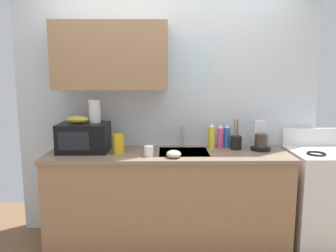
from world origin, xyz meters
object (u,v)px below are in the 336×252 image
object	(u,v)px
cereal_canister	(119,144)
dish_soap_bottle_yellow	(211,137)
utensil_crock	(236,142)
small_bowl	(174,154)
banana_bunch	(78,120)
microwave	(84,137)
coffee_maker	(260,139)
dish_soap_bottle_pink	(220,137)
stove_range	(320,196)
paper_towel_roll	(95,111)
mug_white	(149,151)
dish_soap_bottle_blue	(227,136)

from	to	relation	value
cereal_canister	dish_soap_bottle_yellow	bearing A→B (deg)	12.70
utensil_crock	small_bowl	distance (m)	0.70
banana_bunch	small_bowl	bearing A→B (deg)	-15.66
microwave	coffee_maker	size ratio (longest dim) A/B	1.64
coffee_maker	dish_soap_bottle_pink	size ratio (longest dim) A/B	1.20
stove_range	dish_soap_bottle_yellow	world-z (taller)	dish_soap_bottle_yellow
banana_bunch	paper_towel_roll	bearing A→B (deg)	18.43
paper_towel_roll	coffee_maker	world-z (taller)	paper_towel_roll
utensil_crock	mug_white	bearing A→B (deg)	-162.74
paper_towel_roll	utensil_crock	size ratio (longest dim) A/B	0.74
stove_range	mug_white	distance (m)	1.72
stove_range	coffee_maker	world-z (taller)	coffee_maker
microwave	utensil_crock	distance (m)	1.46
paper_towel_roll	dish_soap_bottle_blue	size ratio (longest dim) A/B	0.95
microwave	cereal_canister	world-z (taller)	microwave
coffee_maker	dish_soap_bottle_blue	world-z (taller)	coffee_maker
microwave	small_bowl	distance (m)	0.88
dish_soap_bottle_blue	small_bowl	xyz separation A→B (m)	(-0.55, -0.42, -0.08)
banana_bunch	coffee_maker	world-z (taller)	banana_bunch
dish_soap_bottle_pink	stove_range	bearing A→B (deg)	-11.97
paper_towel_roll	dish_soap_bottle_blue	xyz separation A→B (m)	(1.29, 0.12, -0.27)
dish_soap_bottle_blue	utensil_crock	distance (m)	0.12
microwave	cereal_canister	size ratio (longest dim) A/B	2.52
dish_soap_bottle_yellow	dish_soap_bottle_pink	bearing A→B (deg)	30.05
cereal_canister	dish_soap_bottle_blue	bearing A→B (deg)	14.23
microwave	paper_towel_roll	size ratio (longest dim) A/B	2.09
banana_bunch	dish_soap_bottle_blue	size ratio (longest dim) A/B	0.86
utensil_crock	cereal_canister	bearing A→B (deg)	-171.37
coffee_maker	banana_bunch	bearing A→B (deg)	-178.08
dish_soap_bottle_pink	small_bowl	world-z (taller)	dish_soap_bottle_pink
cereal_canister	coffee_maker	bearing A→B (deg)	6.70
dish_soap_bottle_pink	banana_bunch	bearing A→B (deg)	-173.55
utensil_crock	dish_soap_bottle_blue	bearing A→B (deg)	126.42
dish_soap_bottle_pink	dish_soap_bottle_blue	distance (m)	0.07
stove_range	dish_soap_bottle_pink	bearing A→B (deg)	168.03
utensil_crock	microwave	bearing A→B (deg)	-177.20
banana_bunch	small_bowl	distance (m)	0.97
mug_white	small_bowl	size ratio (longest dim) A/B	0.73
dish_soap_bottle_yellow	cereal_canister	world-z (taller)	dish_soap_bottle_yellow
small_bowl	banana_bunch	bearing A→B (deg)	164.34
dish_soap_bottle_pink	cereal_canister	distance (m)	1.01
coffee_maker	paper_towel_roll	bearing A→B (deg)	-179.70
paper_towel_roll	dish_soap_bottle_pink	distance (m)	1.25
mug_white	cereal_canister	bearing A→B (deg)	162.29
dish_soap_bottle_yellow	small_bowl	world-z (taller)	dish_soap_bottle_yellow
dish_soap_bottle_pink	microwave	bearing A→B (deg)	-173.24
microwave	mug_white	size ratio (longest dim) A/B	4.84
coffee_maker	small_bowl	bearing A→B (deg)	-159.98
banana_bunch	small_bowl	world-z (taller)	banana_bunch
dish_soap_bottle_blue	mug_white	world-z (taller)	dish_soap_bottle_blue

